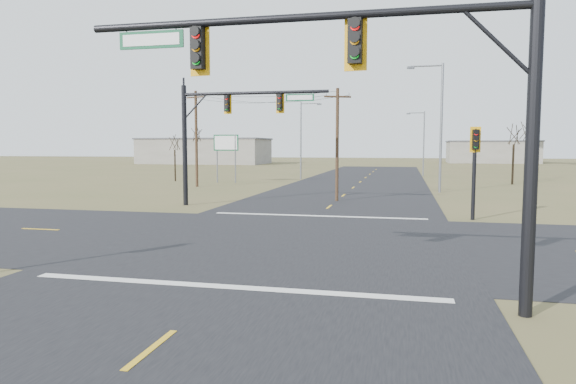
# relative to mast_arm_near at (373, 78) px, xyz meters

# --- Properties ---
(ground) EXTENTS (320.00, 320.00, 0.00)m
(ground) POSITION_rel_mast_arm_near_xyz_m (-3.93, 8.23, -5.54)
(ground) COLOR brown
(ground) RESTS_ON ground
(road_ew) EXTENTS (160.00, 14.00, 0.02)m
(road_ew) POSITION_rel_mast_arm_near_xyz_m (-3.93, 8.23, -5.53)
(road_ew) COLOR black
(road_ew) RESTS_ON ground
(road_ns) EXTENTS (14.00, 160.00, 0.02)m
(road_ns) POSITION_rel_mast_arm_near_xyz_m (-3.93, 8.23, -5.53)
(road_ns) COLOR black
(road_ns) RESTS_ON ground
(stop_bar_near) EXTENTS (12.00, 0.40, 0.01)m
(stop_bar_near) POSITION_rel_mast_arm_near_xyz_m (-3.93, 0.73, -5.51)
(stop_bar_near) COLOR silver
(stop_bar_near) RESTS_ON road_ns
(stop_bar_far) EXTENTS (12.00, 0.40, 0.01)m
(stop_bar_far) POSITION_rel_mast_arm_near_xyz_m (-3.93, 15.73, -5.51)
(stop_bar_far) COLOR silver
(stop_bar_far) RESTS_ON road_ns
(mast_arm_near) EXTENTS (11.07, 0.46, 7.64)m
(mast_arm_near) POSITION_rel_mast_arm_near_xyz_m (0.00, 0.00, 0.00)
(mast_arm_near) COLOR black
(mast_arm_near) RESTS_ON ground
(mast_arm_far) EXTENTS (9.78, 0.49, 7.92)m
(mast_arm_far) POSITION_rel_mast_arm_near_xyz_m (-10.68, 19.28, 0.13)
(mast_arm_far) COLOR black
(mast_arm_far) RESTS_ON ground
(pedestal_signal_ne) EXTENTS (0.61, 0.54, 4.98)m
(pedestal_signal_ne) POSITION_rel_mast_arm_near_xyz_m (4.40, 16.12, -2.00)
(pedestal_signal_ne) COLOR black
(pedestal_signal_ne) RESTS_ON ground
(utility_pole_near) EXTENTS (1.83, 0.93, 8.03)m
(utility_pole_near) POSITION_rel_mast_arm_near_xyz_m (-3.92, 24.01, -1.32)
(utility_pole_near) COLOR #4A3420
(utility_pole_near) RESTS_ON ground
(utility_pole_far) EXTENTS (2.17, 0.88, 9.25)m
(utility_pole_far) POSITION_rel_mast_arm_near_xyz_m (-18.96, 34.21, -0.73)
(utility_pole_far) COLOR #4A3420
(utility_pole_far) RESTS_ON ground
(highway_sign) EXTENTS (2.77, 0.17, 5.19)m
(highway_sign) POSITION_rel_mast_arm_near_xyz_m (-18.01, 40.04, -1.81)
(highway_sign) COLOR slate
(highway_sign) RESTS_ON ground
(streetlight_a) EXTENTS (3.05, 0.45, 10.89)m
(streetlight_a) POSITION_rel_mast_arm_near_xyz_m (3.52, 32.95, 0.58)
(streetlight_a) COLOR slate
(streetlight_a) RESTS_ON ground
(streetlight_b) EXTENTS (2.39, 0.33, 8.53)m
(streetlight_b) POSITION_rel_mast_arm_near_xyz_m (3.03, 57.64, -0.76)
(streetlight_b) COLOR slate
(streetlight_b) RESTS_ON ground
(streetlight_c) EXTENTS (2.56, 0.36, 9.16)m
(streetlight_c) POSITION_rel_mast_arm_near_xyz_m (-11.10, 47.56, -0.40)
(streetlight_c) COLOR slate
(streetlight_c) RESTS_ON ground
(bare_tree_a) EXTENTS (2.89, 2.89, 5.58)m
(bare_tree_a) POSITION_rel_mast_arm_near_xyz_m (-24.55, 41.25, -1.13)
(bare_tree_a) COLOR black
(bare_tree_a) RESTS_ON ground
(bare_tree_b) EXTENTS (3.01, 3.01, 7.11)m
(bare_tree_b) POSITION_rel_mast_arm_near_xyz_m (-26.70, 52.72, 0.15)
(bare_tree_b) COLOR black
(bare_tree_b) RESTS_ON ground
(bare_tree_c) EXTENTS (3.70, 3.70, 6.64)m
(bare_tree_c) POSITION_rel_mast_arm_near_xyz_m (11.72, 44.26, -0.33)
(bare_tree_c) COLOR black
(bare_tree_c) RESTS_ON ground
(bare_tree_d) EXTENTS (3.44, 3.44, 7.08)m
(bare_tree_d) POSITION_rel_mast_arm_near_xyz_m (14.04, 49.71, 0.16)
(bare_tree_d) COLOR black
(bare_tree_d) RESTS_ON ground
(warehouse_left) EXTENTS (28.00, 14.00, 5.50)m
(warehouse_left) POSITION_rel_mast_arm_near_xyz_m (-43.93, 98.23, -2.79)
(warehouse_left) COLOR gray
(warehouse_left) RESTS_ON ground
(warehouse_mid) EXTENTS (20.00, 12.00, 5.00)m
(warehouse_mid) POSITION_rel_mast_arm_near_xyz_m (21.07, 118.23, -3.04)
(warehouse_mid) COLOR gray
(warehouse_mid) RESTS_ON ground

